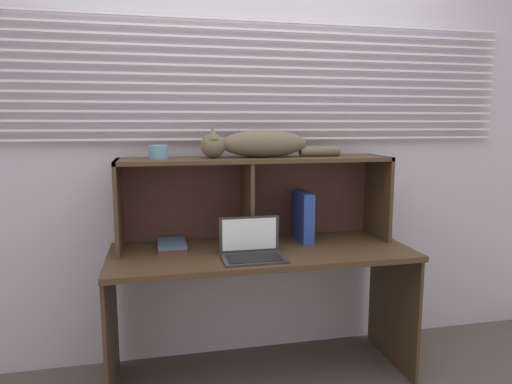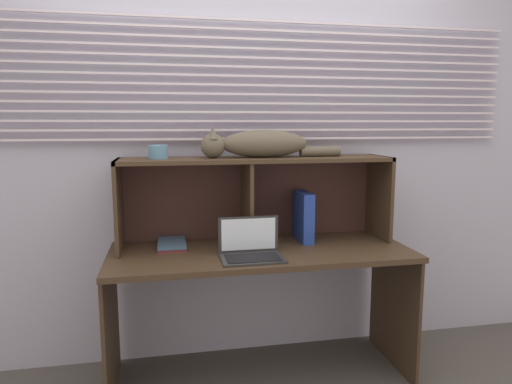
% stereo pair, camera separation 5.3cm
% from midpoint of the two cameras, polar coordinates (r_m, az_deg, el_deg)
% --- Properties ---
extents(back_panel_with_blinds, '(4.40, 0.08, 2.50)m').
position_cam_midpoint_polar(back_panel_with_blinds, '(2.74, -1.52, 5.44)').
color(back_panel_with_blinds, '#B1AEC3').
rests_on(back_panel_with_blinds, ground).
extents(desk, '(1.61, 0.63, 0.74)m').
position_cam_midpoint_polar(desk, '(2.52, 0.08, -10.11)').
color(desk, '#402E1F').
rests_on(desk, ground).
extents(hutch_shelf_unit, '(1.51, 0.33, 0.49)m').
position_cam_midpoint_polar(hutch_shelf_unit, '(2.58, -0.88, 1.13)').
color(hutch_shelf_unit, '#402E1F').
rests_on(hutch_shelf_unit, desk).
extents(cat, '(0.79, 0.17, 0.16)m').
position_cam_midpoint_polar(cat, '(2.53, -0.35, 6.01)').
color(cat, brown).
rests_on(cat, hutch_shelf_unit).
extents(laptop, '(0.32, 0.22, 0.20)m').
position_cam_midpoint_polar(laptop, '(2.33, -1.14, -7.21)').
color(laptop, '#2A2A2A').
rests_on(laptop, desk).
extents(binder_upright, '(0.06, 0.23, 0.29)m').
position_cam_midpoint_polar(binder_upright, '(2.65, 5.34, -3.04)').
color(binder_upright, '#233F9D').
rests_on(binder_upright, desk).
extents(book_stack, '(0.15, 0.25, 0.03)m').
position_cam_midpoint_polar(book_stack, '(2.56, -11.07, -6.47)').
color(book_stack, maroon).
rests_on(book_stack, desk).
extents(small_basket, '(0.10, 0.10, 0.07)m').
position_cam_midpoint_polar(small_basket, '(2.48, -12.73, 4.89)').
color(small_basket, '#5585A4').
rests_on(small_basket, hutch_shelf_unit).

